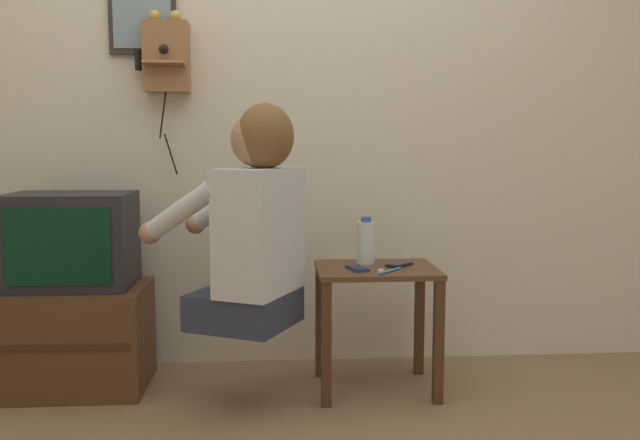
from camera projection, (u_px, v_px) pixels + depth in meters
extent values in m
cube|color=beige|center=(282.00, 97.00, 3.19)|extent=(6.80, 0.05, 2.55)
cube|color=#51331E|center=(376.00, 270.00, 2.87)|extent=(0.51, 0.41, 0.02)
cube|color=#452B1A|center=(326.00, 345.00, 2.70)|extent=(0.04, 0.04, 0.51)
cube|color=#452B1A|center=(438.00, 342.00, 2.73)|extent=(0.04, 0.04, 0.51)
cube|color=#452B1A|center=(320.00, 321.00, 3.06)|extent=(0.04, 0.04, 0.51)
cube|color=#452B1A|center=(419.00, 319.00, 3.09)|extent=(0.04, 0.04, 0.51)
cube|color=#2D3347|center=(245.00, 308.00, 2.68)|extent=(0.48, 0.48, 0.14)
cube|color=silver|center=(260.00, 231.00, 2.62)|extent=(0.37, 0.44, 0.49)
sphere|color=#A37556|center=(259.00, 140.00, 2.58)|extent=(0.22, 0.22, 0.22)
ellipsoid|color=brown|center=(265.00, 136.00, 2.57)|extent=(0.30, 0.30, 0.25)
cylinder|color=silver|center=(180.00, 211.00, 2.56)|extent=(0.33, 0.21, 0.24)
cylinder|color=silver|center=(224.00, 204.00, 2.86)|extent=(0.33, 0.21, 0.24)
sphere|color=#A37556|center=(150.00, 233.00, 2.62)|extent=(0.09, 0.09, 0.09)
sphere|color=#A37556|center=(196.00, 224.00, 2.92)|extent=(0.09, 0.09, 0.09)
cube|color=#51331E|center=(80.00, 337.00, 2.92)|extent=(0.57, 0.44, 0.45)
cube|color=#392315|center=(64.00, 348.00, 2.69)|extent=(0.51, 0.01, 0.02)
cube|color=#232326|center=(71.00, 240.00, 2.88)|extent=(0.51, 0.37, 0.40)
cube|color=black|center=(57.00, 247.00, 2.69)|extent=(0.42, 0.01, 0.31)
cube|color=olive|center=(167.00, 57.00, 3.06)|extent=(0.20, 0.11, 0.31)
cube|color=olive|center=(164.00, 64.00, 2.98)|extent=(0.18, 0.07, 0.03)
sphere|color=#B79338|center=(155.00, 16.00, 3.02)|extent=(0.05, 0.05, 0.05)
sphere|color=#B79338|center=(175.00, 16.00, 3.03)|extent=(0.05, 0.05, 0.05)
cone|color=black|center=(163.00, 48.00, 2.95)|extent=(0.04, 0.05, 0.04)
cylinder|color=black|center=(138.00, 60.00, 3.05)|extent=(0.03, 0.03, 0.09)
cylinder|color=black|center=(163.00, 114.00, 3.07)|extent=(0.04, 0.04, 0.22)
cylinder|color=black|center=(171.00, 154.00, 3.10)|extent=(0.07, 0.06, 0.19)
cube|color=#2D2823|center=(142.00, 12.00, 3.07)|extent=(0.30, 0.02, 0.38)
cube|color=gray|center=(142.00, 11.00, 3.06)|extent=(0.26, 0.01, 0.33)
cube|color=navy|center=(357.00, 268.00, 2.81)|extent=(0.09, 0.14, 0.01)
cube|color=black|center=(357.00, 267.00, 2.81)|extent=(0.08, 0.11, 0.00)
cube|color=black|center=(399.00, 265.00, 2.89)|extent=(0.13, 0.13, 0.01)
cube|color=black|center=(399.00, 263.00, 2.89)|extent=(0.10, 0.10, 0.00)
cylinder|color=silver|center=(366.00, 243.00, 2.94)|extent=(0.08, 0.08, 0.18)
cylinder|color=#2D4C8C|center=(366.00, 219.00, 2.93)|extent=(0.04, 0.04, 0.02)
cylinder|color=#338CD8|center=(390.00, 271.00, 2.76)|extent=(0.11, 0.13, 0.01)
cube|color=white|center=(381.00, 271.00, 2.70)|extent=(0.03, 0.03, 0.01)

